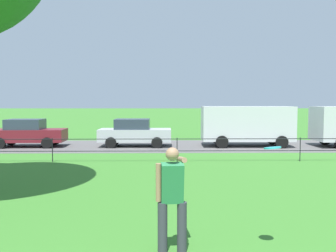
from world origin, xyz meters
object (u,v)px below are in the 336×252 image
at_px(person_thrower, 172,196).
at_px(panel_van_center, 247,124).
at_px(car_silver_far_left, 134,133).
at_px(frisbee, 272,148).
at_px(car_maroon_far_right, 28,133).

height_order(person_thrower, panel_van_center, panel_van_center).
height_order(car_silver_far_left, panel_van_center, panel_van_center).
distance_m(person_thrower, frisbee, 1.79).
bearing_deg(car_silver_far_left, car_maroon_far_right, -179.18).
bearing_deg(car_maroon_far_right, person_thrower, -62.19).
bearing_deg(car_maroon_far_right, frisbee, -57.68).
bearing_deg(car_silver_far_left, person_thrower, -83.39).
relative_size(person_thrower, panel_van_center, 0.34).
xyz_separation_m(person_thrower, car_silver_far_left, (-1.68, 14.49, -0.16)).
distance_m(person_thrower, car_silver_far_left, 14.59).
relative_size(frisbee, panel_van_center, 0.08).
xyz_separation_m(person_thrower, panel_van_center, (4.64, 14.46, 0.33)).
xyz_separation_m(person_thrower, frisbee, (1.60, -0.13, 0.80)).
xyz_separation_m(frisbee, car_maroon_far_right, (-9.20, 14.53, -0.97)).
height_order(frisbee, car_silver_far_left, frisbee).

